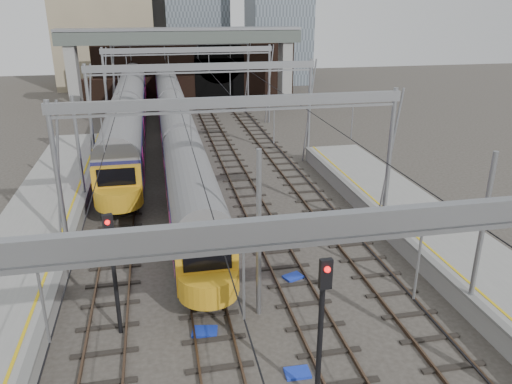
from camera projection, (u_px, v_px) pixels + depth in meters
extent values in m
plane|color=#38332D|center=(270.00, 343.00, 18.66)|extent=(160.00, 160.00, 0.00)
cube|color=slate|center=(48.00, 307.00, 19.06)|extent=(0.35, 55.00, 0.12)
cube|color=gold|center=(33.00, 307.00, 18.94)|extent=(0.12, 55.00, 0.01)
cube|color=slate|center=(493.00, 317.00, 18.43)|extent=(0.35, 47.00, 0.12)
cube|color=gold|center=(506.00, 314.00, 18.50)|extent=(0.12, 47.00, 0.01)
cube|color=#4C3828|center=(111.00, 205.00, 31.12)|extent=(0.08, 80.00, 0.16)
cube|color=#4C3828|center=(135.00, 204.00, 31.38)|extent=(0.08, 80.00, 0.16)
cube|color=black|center=(123.00, 206.00, 31.28)|extent=(2.40, 80.00, 0.14)
cube|color=#4C3828|center=(176.00, 201.00, 31.86)|extent=(0.08, 80.00, 0.16)
cube|color=#4C3828|center=(198.00, 199.00, 32.13)|extent=(0.08, 80.00, 0.16)
cube|color=black|center=(187.00, 201.00, 32.02)|extent=(2.40, 80.00, 0.14)
cube|color=#4C3828|center=(237.00, 196.00, 32.60)|extent=(0.08, 80.00, 0.16)
cube|color=#4C3828|center=(259.00, 195.00, 32.87)|extent=(0.08, 80.00, 0.16)
cube|color=black|center=(248.00, 197.00, 32.77)|extent=(2.40, 80.00, 0.14)
cube|color=#4C3828|center=(296.00, 192.00, 33.35)|extent=(0.08, 80.00, 0.16)
cube|color=#4C3828|center=(317.00, 190.00, 33.62)|extent=(0.08, 80.00, 0.16)
cube|color=black|center=(306.00, 192.00, 33.51)|extent=(2.40, 80.00, 0.14)
cube|color=gray|center=(337.00, 224.00, 10.46)|extent=(16.80, 0.28, 0.50)
cylinder|color=gray|center=(59.00, 186.00, 23.04)|extent=(0.24, 0.24, 8.00)
cylinder|color=gray|center=(389.00, 165.00, 26.09)|extent=(0.24, 0.24, 8.00)
cube|color=gray|center=(233.00, 102.00, 23.29)|extent=(16.80, 0.28, 0.50)
cylinder|color=gray|center=(91.00, 121.00, 35.86)|extent=(0.24, 0.24, 8.00)
cylinder|color=gray|center=(309.00, 111.00, 38.92)|extent=(0.24, 0.24, 8.00)
cube|color=gray|center=(203.00, 67.00, 36.11)|extent=(16.80, 0.28, 0.50)
cylinder|color=gray|center=(106.00, 90.00, 48.68)|extent=(0.24, 0.24, 8.00)
cylinder|color=gray|center=(269.00, 84.00, 51.74)|extent=(0.24, 0.24, 8.00)
cube|color=gray|center=(188.00, 50.00, 48.93)|extent=(16.80, 0.28, 0.50)
cylinder|color=gray|center=(113.00, 74.00, 59.68)|extent=(0.24, 0.24, 8.00)
cylinder|color=gray|center=(248.00, 70.00, 62.73)|extent=(0.24, 0.24, 8.00)
cube|color=gray|center=(181.00, 41.00, 59.92)|extent=(16.80, 0.28, 0.50)
cube|color=black|center=(114.00, 120.00, 29.33)|extent=(0.03, 80.00, 0.03)
cube|color=black|center=(182.00, 117.00, 30.07)|extent=(0.03, 80.00, 0.03)
cube|color=black|center=(248.00, 114.00, 30.82)|extent=(0.03, 80.00, 0.03)
cube|color=black|center=(310.00, 111.00, 31.56)|extent=(0.03, 80.00, 0.03)
cube|color=black|center=(196.00, 64.00, 65.06)|extent=(26.00, 2.00, 9.00)
cube|color=black|center=(220.00, 79.00, 65.36)|extent=(6.50, 0.10, 5.20)
cylinder|color=black|center=(219.00, 58.00, 64.44)|extent=(6.50, 0.10, 6.50)
cube|color=black|center=(102.00, 91.00, 62.98)|extent=(6.00, 1.50, 3.00)
cube|color=gray|center=(73.00, 76.00, 57.01)|extent=(1.20, 2.50, 8.20)
cube|color=gray|center=(285.00, 70.00, 61.66)|extent=(1.20, 2.50, 8.20)
cube|color=#49524C|center=(182.00, 37.00, 57.88)|extent=(28.00, 3.00, 1.40)
cube|color=gray|center=(181.00, 29.00, 57.56)|extent=(28.00, 3.00, 0.30)
cube|color=tan|center=(104.00, 10.00, 73.34)|extent=(14.00, 12.00, 22.00)
cube|color=gray|center=(158.00, 20.00, 88.36)|extent=(18.00, 14.00, 18.00)
cube|color=black|center=(174.00, 132.00, 47.55)|extent=(1.99, 59.16, 0.70)
cube|color=#121740|center=(173.00, 114.00, 46.91)|extent=(2.54, 59.16, 2.26)
cylinder|color=slate|center=(172.00, 102.00, 46.51)|extent=(2.49, 58.66, 2.49)
cube|color=black|center=(173.00, 110.00, 46.79)|extent=(2.56, 57.96, 0.68)
cube|color=#BD3B5D|center=(173.00, 121.00, 47.14)|extent=(2.56, 58.16, 0.11)
cube|color=gold|center=(207.00, 270.00, 19.72)|extent=(2.49, 0.60, 2.06)
cube|color=black|center=(207.00, 260.00, 19.36)|extent=(1.90, 0.08, 0.91)
cube|color=black|center=(134.00, 107.00, 59.18)|extent=(2.21, 65.49, 0.70)
cube|color=#121740|center=(133.00, 91.00, 58.51)|extent=(2.81, 65.49, 2.51)
cylinder|color=slate|center=(132.00, 80.00, 58.06)|extent=(2.76, 64.99, 2.76)
cube|color=black|center=(133.00, 87.00, 58.36)|extent=(2.83, 64.29, 0.75)
cube|color=#BD3B5D|center=(134.00, 97.00, 58.76)|extent=(2.83, 64.49, 0.12)
cube|color=gold|center=(118.00, 186.00, 28.41)|extent=(2.76, 0.60, 2.31)
cube|color=black|center=(116.00, 177.00, 28.04)|extent=(2.11, 0.08, 1.00)
cylinder|color=black|center=(115.00, 277.00, 18.43)|extent=(0.16, 0.16, 4.89)
cube|color=black|center=(108.00, 226.00, 17.51)|extent=(0.40, 0.29, 0.92)
sphere|color=red|center=(107.00, 222.00, 17.33)|extent=(0.18, 0.18, 0.18)
cylinder|color=black|center=(320.00, 334.00, 15.14)|extent=(0.17, 0.17, 5.02)
cube|color=black|center=(326.00, 274.00, 14.19)|extent=(0.37, 0.20, 0.94)
sphere|color=red|center=(327.00, 270.00, 14.01)|extent=(0.19, 0.19, 0.19)
cube|color=#1934C2|center=(297.00, 373.00, 17.10)|extent=(0.88, 0.63, 0.10)
cube|color=#1934C2|center=(205.00, 331.00, 19.25)|extent=(1.07, 0.84, 0.11)
cube|color=#1934C2|center=(293.00, 277.00, 23.10)|extent=(1.02, 0.88, 0.10)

